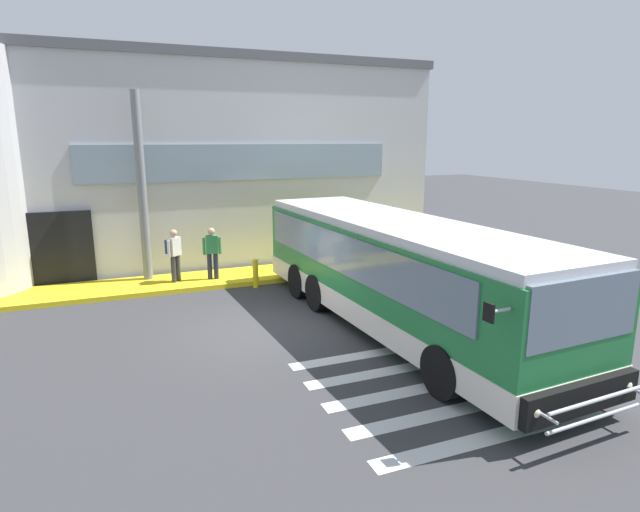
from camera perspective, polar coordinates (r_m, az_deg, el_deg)
ground_plane at (r=13.09m, az=-5.82°, el=-7.88°), size 80.00×90.00×0.02m
bay_paint_stripes at (r=10.36m, az=12.13°, el=-13.82°), size 4.40×3.96×0.01m
terminal_building at (r=23.49m, az=-15.68°, el=10.18°), size 18.51×13.80×7.47m
boarding_curb at (r=17.52m, az=-10.24°, el=-2.39°), size 20.71×2.00×0.15m
entry_support_column at (r=17.28m, az=-18.96°, el=7.09°), size 0.28×0.28×5.88m
bus_main_foreground at (r=12.77m, az=8.34°, el=-2.15°), size 3.14×11.05×2.70m
passenger_near_column at (r=16.97m, az=-15.73°, el=0.45°), size 0.52×0.50×1.68m
passenger_by_doorway at (r=16.99m, az=-11.75°, el=0.56°), size 0.59×0.27×1.68m
safety_bollard_yellow at (r=16.44m, az=-7.08°, el=-1.92°), size 0.18×0.18×0.90m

